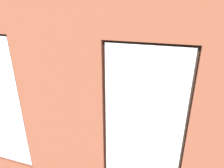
% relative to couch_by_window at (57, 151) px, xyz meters
% --- Properties ---
extents(ground_plane, '(7.02, 6.45, 0.10)m').
position_rel_couch_by_window_xyz_m(ground_plane, '(-0.65, -2.19, -0.38)').
color(ground_plane, brown).
extents(brick_wall_with_windows, '(6.42, 0.30, 3.09)m').
position_rel_couch_by_window_xyz_m(brick_wall_with_windows, '(-0.65, 0.65, 1.19)').
color(brick_wall_with_windows, '#9E5138').
rests_on(brick_wall_with_windows, ground_plane).
extents(white_wall_right, '(0.10, 5.45, 3.09)m').
position_rel_couch_by_window_xyz_m(white_wall_right, '(2.51, -1.99, 1.21)').
color(white_wall_right, white).
rests_on(white_wall_right, ground_plane).
extents(couch_by_window, '(2.08, 0.87, 0.80)m').
position_rel_couch_by_window_xyz_m(couch_by_window, '(0.00, 0.00, 0.00)').
color(couch_by_window, black).
rests_on(couch_by_window, ground_plane).
extents(couch_left, '(0.97, 1.94, 0.80)m').
position_rel_couch_by_window_xyz_m(couch_left, '(-3.16, -2.03, 0.00)').
color(couch_left, black).
rests_on(couch_left, ground_plane).
extents(coffee_table, '(1.58, 0.88, 0.45)m').
position_rel_couch_by_window_xyz_m(coffee_table, '(-0.30, -2.66, 0.07)').
color(coffee_table, olive).
rests_on(coffee_table, ground_plane).
extents(cup_ceramic, '(0.07, 0.07, 0.09)m').
position_rel_couch_by_window_xyz_m(cup_ceramic, '(-0.42, -2.52, 0.16)').
color(cup_ceramic, silver).
rests_on(cup_ceramic, coffee_table).
extents(candle_jar, '(0.08, 0.08, 0.12)m').
position_rel_couch_by_window_xyz_m(candle_jar, '(0.17, -2.52, 0.18)').
color(candle_jar, '#B7333D').
rests_on(candle_jar, coffee_table).
extents(table_plant_small, '(0.13, 0.13, 0.22)m').
position_rel_couch_by_window_xyz_m(table_plant_small, '(-0.74, -2.81, 0.24)').
color(table_plant_small, gray).
rests_on(table_plant_small, coffee_table).
extents(remote_gray, '(0.09, 0.18, 0.02)m').
position_rel_couch_by_window_xyz_m(remote_gray, '(-0.11, -2.77, 0.13)').
color(remote_gray, '#59595B').
rests_on(remote_gray, coffee_table).
extents(media_console, '(1.12, 0.42, 0.46)m').
position_rel_couch_by_window_xyz_m(media_console, '(2.21, -2.48, -0.10)').
color(media_console, black).
rests_on(media_console, ground_plane).
extents(tv_flatscreen, '(1.18, 0.20, 0.80)m').
position_rel_couch_by_window_xyz_m(tv_flatscreen, '(2.21, -2.48, 0.53)').
color(tv_flatscreen, black).
rests_on(tv_flatscreen, media_console).
extents(papasan_chair, '(1.17, 1.17, 0.72)m').
position_rel_couch_by_window_xyz_m(papasan_chair, '(0.18, -3.94, 0.13)').
color(papasan_chair, olive).
rests_on(papasan_chair, ground_plane).
extents(potted_plant_corner_near_left, '(0.85, 0.94, 1.22)m').
position_rel_couch_by_window_xyz_m(potted_plant_corner_near_left, '(-3.31, -4.41, 0.42)').
color(potted_plant_corner_near_left, '#47423D').
rests_on(potted_plant_corner_near_left, ground_plane).
extents(potted_plant_between_couches, '(0.54, 0.54, 0.93)m').
position_rel_couch_by_window_xyz_m(potted_plant_between_couches, '(-1.49, -0.05, 0.25)').
color(potted_plant_between_couches, gray).
rests_on(potted_plant_between_couches, ground_plane).
extents(potted_plant_near_tv, '(1.11, 1.23, 1.38)m').
position_rel_couch_by_window_xyz_m(potted_plant_near_tv, '(1.65, -1.47, 0.49)').
color(potted_plant_near_tv, '#47423D').
rests_on(potted_plant_near_tv, ground_plane).
extents(potted_plant_foreground_right, '(0.76, 0.85, 1.30)m').
position_rel_couch_by_window_xyz_m(potted_plant_foreground_right, '(1.92, -4.36, 0.35)').
color(potted_plant_foreground_right, gray).
rests_on(potted_plant_foreground_right, ground_plane).
extents(potted_plant_by_left_couch, '(0.32, 0.32, 0.56)m').
position_rel_couch_by_window_xyz_m(potted_plant_by_left_couch, '(-2.76, -3.43, 0.06)').
color(potted_plant_by_left_couch, '#47423D').
rests_on(potted_plant_by_left_couch, ground_plane).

